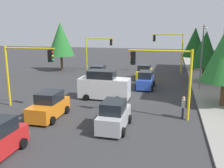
{
  "coord_description": "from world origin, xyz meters",
  "views": [
    {
      "loc": [
        24.02,
        6.21,
        6.63
      ],
      "look_at": [
        0.7,
        0.43,
        1.2
      ],
      "focal_mm": 39.51,
      "sensor_mm": 36.0,
      "label": 1
    }
  ],
  "objects_px": {
    "traffic_signal_far_left": "(170,45)",
    "tree_roadside_far": "(195,42)",
    "traffic_signal_near_right": "(26,64)",
    "traffic_signal_near_left": "(164,70)",
    "street_lamp_curbside": "(202,51)",
    "car_silver": "(114,116)",
    "car_blue": "(146,80)",
    "pedestrian_crossing": "(183,107)",
    "delivery_van_white": "(104,86)",
    "car_black": "(98,74)",
    "tree_opposite_side": "(61,39)",
    "car_orange": "(49,106)",
    "tree_roadside_mid": "(205,49)",
    "traffic_signal_far_right": "(97,47)",
    "car_yellow": "(144,72)"
  },
  "relations": [
    {
      "from": "traffic_signal_far_left",
      "to": "pedestrian_crossing",
      "type": "xyz_separation_m",
      "value": [
        19.65,
        1.42,
        -3.27
      ]
    },
    {
      "from": "car_silver",
      "to": "car_blue",
      "type": "height_order",
      "value": "same"
    },
    {
      "from": "traffic_signal_far_right",
      "to": "delivery_van_white",
      "type": "distance_m",
      "value": 17.12
    },
    {
      "from": "car_black",
      "to": "traffic_signal_far_left",
      "type": "bearing_deg",
      "value": 133.25
    },
    {
      "from": "traffic_signal_far_right",
      "to": "traffic_signal_far_left",
      "type": "height_order",
      "value": "traffic_signal_far_left"
    },
    {
      "from": "traffic_signal_near_left",
      "to": "tree_opposite_side",
      "type": "height_order",
      "value": "tree_opposite_side"
    },
    {
      "from": "traffic_signal_far_right",
      "to": "street_lamp_curbside",
      "type": "bearing_deg",
      "value": 54.98
    },
    {
      "from": "traffic_signal_far_left",
      "to": "tree_opposite_side",
      "type": "relative_size",
      "value": 0.78
    },
    {
      "from": "tree_roadside_mid",
      "to": "delivery_van_white",
      "type": "distance_m",
      "value": 14.46
    },
    {
      "from": "car_blue",
      "to": "pedestrian_crossing",
      "type": "distance_m",
      "value": 9.76
    },
    {
      "from": "delivery_van_white",
      "to": "pedestrian_crossing",
      "type": "xyz_separation_m",
      "value": [
        3.65,
        7.19,
        -0.37
      ]
    },
    {
      "from": "car_black",
      "to": "tree_opposite_side",
      "type": "bearing_deg",
      "value": -128.11
    },
    {
      "from": "tree_roadside_far",
      "to": "car_orange",
      "type": "relative_size",
      "value": 1.72
    },
    {
      "from": "street_lamp_curbside",
      "to": "tree_roadside_far",
      "type": "height_order",
      "value": "street_lamp_curbside"
    },
    {
      "from": "traffic_signal_far_right",
      "to": "car_blue",
      "type": "bearing_deg",
      "value": 40.04
    },
    {
      "from": "car_yellow",
      "to": "tree_roadside_far",
      "type": "bearing_deg",
      "value": 144.2
    },
    {
      "from": "car_blue",
      "to": "car_silver",
      "type": "bearing_deg",
      "value": -3.62
    },
    {
      "from": "delivery_van_white",
      "to": "car_black",
      "type": "xyz_separation_m",
      "value": [
        -7.75,
        -2.99,
        -0.39
      ]
    },
    {
      "from": "street_lamp_curbside",
      "to": "car_silver",
      "type": "height_order",
      "value": "street_lamp_curbside"
    },
    {
      "from": "traffic_signal_far_left",
      "to": "car_orange",
      "type": "relative_size",
      "value": 1.5
    },
    {
      "from": "tree_roadside_far",
      "to": "car_yellow",
      "type": "height_order",
      "value": "tree_roadside_far"
    },
    {
      "from": "traffic_signal_far_left",
      "to": "tree_roadside_mid",
      "type": "distance_m",
      "value": 7.36
    },
    {
      "from": "traffic_signal_far_right",
      "to": "traffic_signal_far_left",
      "type": "relative_size",
      "value": 0.88
    },
    {
      "from": "traffic_signal_near_right",
      "to": "delivery_van_white",
      "type": "relative_size",
      "value": 1.08
    },
    {
      "from": "traffic_signal_far_left",
      "to": "pedestrian_crossing",
      "type": "height_order",
      "value": "traffic_signal_far_left"
    },
    {
      "from": "tree_roadside_far",
      "to": "car_yellow",
      "type": "xyz_separation_m",
      "value": [
        9.55,
        -6.89,
        -3.57
      ]
    },
    {
      "from": "traffic_signal_near_right",
      "to": "traffic_signal_near_left",
      "type": "bearing_deg",
      "value": 90.0
    },
    {
      "from": "delivery_van_white",
      "to": "car_black",
      "type": "distance_m",
      "value": 8.32
    },
    {
      "from": "traffic_signal_near_right",
      "to": "tree_roadside_far",
      "type": "relative_size",
      "value": 0.76
    },
    {
      "from": "street_lamp_curbside",
      "to": "car_blue",
      "type": "bearing_deg",
      "value": -87.25
    },
    {
      "from": "car_orange",
      "to": "pedestrian_crossing",
      "type": "xyz_separation_m",
      "value": [
        -2.26,
        9.84,
        0.01
      ]
    },
    {
      "from": "car_blue",
      "to": "car_black",
      "type": "xyz_separation_m",
      "value": [
        -2.42,
        -6.38,
        -0.0
      ]
    },
    {
      "from": "car_blue",
      "to": "delivery_van_white",
      "type": "bearing_deg",
      "value": -32.41
    },
    {
      "from": "traffic_signal_far_left",
      "to": "street_lamp_curbside",
      "type": "distance_m",
      "value": 10.95
    },
    {
      "from": "tree_opposite_side",
      "to": "car_blue",
      "type": "bearing_deg",
      "value": 58.84
    },
    {
      "from": "traffic_signal_far_left",
      "to": "tree_roadside_far",
      "type": "relative_size",
      "value": 0.87
    },
    {
      "from": "car_blue",
      "to": "tree_roadside_far",
      "type": "bearing_deg",
      "value": 157.23
    },
    {
      "from": "traffic_signal_far_left",
      "to": "car_orange",
      "type": "xyz_separation_m",
      "value": [
        21.91,
        -8.42,
        -3.28
      ]
    },
    {
      "from": "tree_opposite_side",
      "to": "street_lamp_curbside",
      "type": "bearing_deg",
      "value": 67.45
    },
    {
      "from": "tree_roadside_far",
      "to": "traffic_signal_near_left",
      "type": "bearing_deg",
      "value": -9.18
    },
    {
      "from": "pedestrian_crossing",
      "to": "street_lamp_curbside",
      "type": "bearing_deg",
      "value": 167.54
    },
    {
      "from": "street_lamp_curbside",
      "to": "tree_roadside_mid",
      "type": "height_order",
      "value": "street_lamp_curbside"
    },
    {
      "from": "tree_opposite_side",
      "to": "pedestrian_crossing",
      "type": "relative_size",
      "value": 4.46
    },
    {
      "from": "traffic_signal_near_left",
      "to": "traffic_signal_far_right",
      "type": "xyz_separation_m",
      "value": [
        -20.0,
        -11.25,
        0.01
      ]
    },
    {
      "from": "traffic_signal_near_left",
      "to": "pedestrian_crossing",
      "type": "relative_size",
      "value": 3.07
    },
    {
      "from": "tree_roadside_far",
      "to": "car_blue",
      "type": "height_order",
      "value": "tree_roadside_far"
    },
    {
      "from": "delivery_van_white",
      "to": "car_yellow",
      "type": "xyz_separation_m",
      "value": [
        -10.45,
        2.65,
        -0.38
      ]
    },
    {
      "from": "car_blue",
      "to": "tree_roadside_mid",
      "type": "bearing_deg",
      "value": 125.05
    },
    {
      "from": "car_black",
      "to": "car_yellow",
      "type": "relative_size",
      "value": 0.91
    },
    {
      "from": "tree_roadside_mid",
      "to": "car_black",
      "type": "distance_m",
      "value": 13.63
    }
  ]
}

